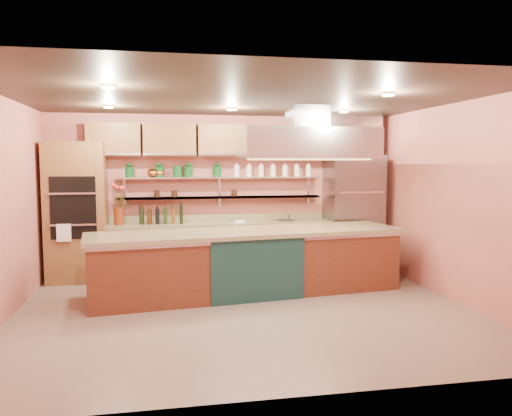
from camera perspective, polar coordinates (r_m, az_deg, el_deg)
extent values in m
cube|color=gray|center=(6.79, -1.32, -11.73)|extent=(6.00, 5.00, 0.02)
cube|color=black|center=(6.54, -1.37, 12.51)|extent=(6.00, 5.00, 0.02)
cube|color=#C66A5D|center=(8.99, -3.90, 1.60)|extent=(6.00, 0.04, 2.80)
cube|color=#C66A5D|center=(4.09, 4.29, -2.87)|extent=(6.00, 0.04, 2.80)
cube|color=#C66A5D|center=(7.60, 21.60, 0.56)|extent=(0.04, 5.00, 2.80)
cube|color=brown|center=(8.74, -19.80, -0.45)|extent=(0.95, 0.64, 2.30)
cube|color=slate|center=(9.24, 11.01, -0.56)|extent=(0.95, 0.72, 2.10)
cube|color=tan|center=(8.80, -3.96, -4.62)|extent=(3.84, 0.64, 0.93)
cube|color=#B8BBC0|center=(8.86, -4.12, 1.22)|extent=(3.60, 0.26, 0.03)
cube|color=#B8BBC0|center=(8.84, -4.14, 3.48)|extent=(3.60, 0.26, 0.03)
cube|color=brown|center=(8.80, -3.80, 7.71)|extent=(4.60, 0.36, 0.55)
cube|color=#B8BBC0|center=(7.58, 5.87, 7.33)|extent=(2.00, 1.00, 0.45)
cube|color=#FFE5A5|center=(6.74, -1.65, 12.05)|extent=(4.00, 2.80, 0.02)
cube|color=brown|center=(7.52, -0.89, -6.20)|extent=(4.68, 1.57, 0.96)
cylinder|color=maroon|center=(8.64, -15.41, -0.91)|extent=(0.21, 0.21, 0.28)
cube|color=black|center=(8.61, -10.76, -0.94)|extent=(0.81, 0.49, 0.25)
cube|color=white|center=(8.72, -1.87, -1.31)|extent=(0.18, 0.15, 0.09)
cylinder|color=silver|center=(8.99, 3.75, -0.73)|extent=(0.03, 0.03, 0.21)
ellipsoid|color=#BF6E2C|center=(8.78, -11.74, 3.95)|extent=(0.22, 0.22, 0.15)
cylinder|color=#0E4217|center=(8.78, -8.97, 4.14)|extent=(0.16, 0.16, 0.19)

